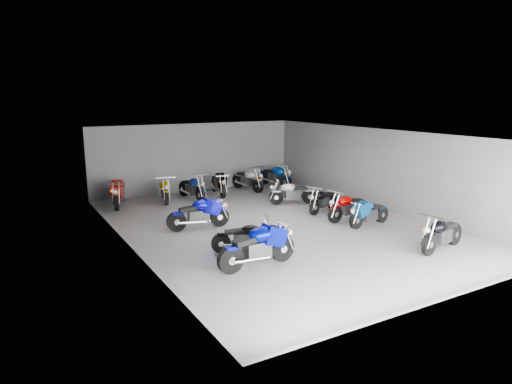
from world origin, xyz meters
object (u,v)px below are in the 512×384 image
motorcycle_back_b (164,190)px  motorcycle_back_e (248,179)px  motorcycle_left_e (199,214)px  motorcycle_right_c (369,213)px  motorcycle_left_c (245,237)px  motorcycle_back_c (192,188)px  drain_grate (282,229)px  motorcycle_right_e (323,200)px  motorcycle_right_d (349,207)px  motorcycle_right_f (292,193)px  motorcycle_right_a (442,233)px  motorcycle_back_a (119,192)px  motorcycle_back_f (275,176)px  motorcycle_left_b (258,246)px  motorcycle_back_d (219,183)px

motorcycle_back_b → motorcycle_back_e: bearing=-163.0°
motorcycle_left_e → motorcycle_right_c: motorcycle_left_e is taller
motorcycle_left_c → motorcycle_back_c: 7.35m
drain_grate → motorcycle_left_c: bearing=-147.0°
motorcycle_right_e → motorcycle_back_e: (-0.55, 5.10, 0.08)m
motorcycle_right_d → motorcycle_right_e: 1.42m
motorcycle_right_f → motorcycle_back_b: size_ratio=0.90×
motorcycle_back_c → motorcycle_right_d: bearing=113.8°
motorcycle_back_b → motorcycle_right_a: bearing=129.3°
motorcycle_right_c → motorcycle_back_a: 10.02m
motorcycle_left_e → motorcycle_right_a: bearing=49.5°
motorcycle_right_f → motorcycle_left_e: bearing=129.3°
motorcycle_back_b → motorcycle_back_c: 1.22m
motorcycle_right_c → drain_grate: bearing=60.6°
motorcycle_back_a → motorcycle_right_a: bearing=144.2°
motorcycle_right_e → motorcycle_right_f: size_ratio=0.97×
motorcycle_right_a → motorcycle_back_e: (-0.76, 10.45, 0.04)m
motorcycle_back_f → motorcycle_left_b: bearing=44.8°
motorcycle_left_c → motorcycle_left_e: size_ratio=0.81×
motorcycle_back_a → motorcycle_right_e: bearing=164.0°
motorcycle_back_a → motorcycle_back_c: (3.09, -0.32, -0.06)m
motorcycle_right_d → motorcycle_back_c: (-3.68, 6.03, 0.02)m
motorcycle_left_b → motorcycle_back_e: size_ratio=1.04×
motorcycle_right_f → motorcycle_back_d: (-1.86, 3.25, 0.05)m
drain_grate → motorcycle_left_c: size_ratio=0.18×
motorcycle_right_e → motorcycle_back_a: size_ratio=0.80×
motorcycle_right_d → motorcycle_back_e: size_ratio=0.91×
motorcycle_right_c → motorcycle_right_d: size_ratio=0.94×
motorcycle_right_c → motorcycle_right_d: (-0.10, 0.95, 0.03)m
motorcycle_back_c → motorcycle_left_b: bearing=72.1°
motorcycle_back_d → motorcycle_left_b: bearing=82.9°
motorcycle_right_d → motorcycle_back_a: bearing=40.2°
motorcycle_left_e → motorcycle_back_d: size_ratio=1.00×
motorcycle_left_e → motorcycle_back_e: (4.58, 4.84, 0.02)m
motorcycle_right_f → motorcycle_right_c: bearing=-149.9°
motorcycle_right_e → motorcycle_back_f: 5.29m
motorcycle_right_d → motorcycle_back_b: (-4.88, 6.21, 0.02)m
motorcycle_back_a → motorcycle_right_c: bearing=153.5°
motorcycle_left_b → motorcycle_left_e: motorcycle_left_b is taller
motorcycle_back_a → drain_grate: bearing=143.6°
motorcycle_back_c → motorcycle_back_e: (3.07, 0.49, 0.03)m
motorcycle_right_e → motorcycle_back_a: bearing=32.3°
motorcycle_left_e → drain_grate: bearing=65.6°
drain_grate → motorcycle_back_b: bearing=109.7°
motorcycle_left_b → motorcycle_left_e: size_ratio=1.08×
motorcycle_left_b → motorcycle_back_a: motorcycle_back_a is taller
drain_grate → motorcycle_left_b: size_ratio=0.13×
motorcycle_right_a → motorcycle_right_f: (-0.55, 7.01, -0.02)m
motorcycle_left_c → motorcycle_back_e: size_ratio=0.78×
motorcycle_left_e → motorcycle_back_b: 4.55m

